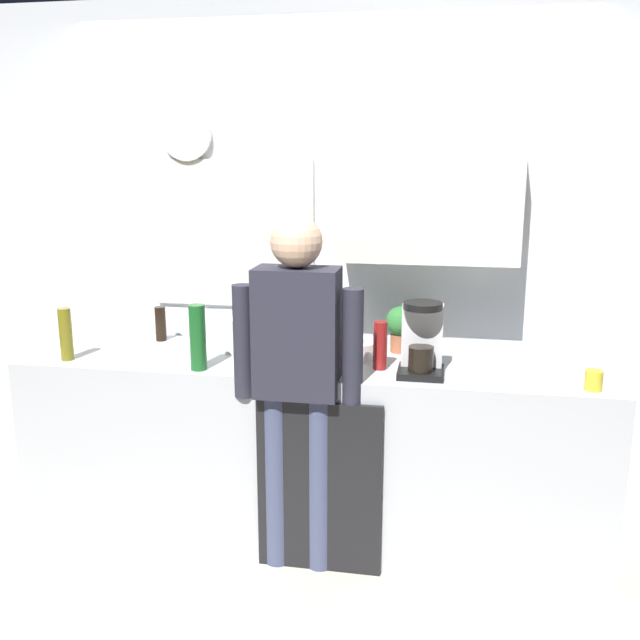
{
  "coord_description": "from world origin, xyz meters",
  "views": [
    {
      "loc": [
        0.62,
        -2.84,
        1.84
      ],
      "look_at": [
        0.05,
        0.25,
        1.1
      ],
      "focal_mm": 39.39,
      "sensor_mm": 36.0,
      "label": 1
    }
  ],
  "objects_px": {
    "dish_soap": "(284,334)",
    "person_at_sink": "(297,367)",
    "bottle_dark_sauce": "(161,324)",
    "mixing_bowl": "(354,349)",
    "potted_plant": "(401,326)",
    "storage_canister": "(237,335)",
    "bottle_green_wine": "(198,337)",
    "cup_yellow_cup": "(594,380)",
    "bottle_olive_oil": "(66,334)",
    "coffee_maker": "(422,342)",
    "bottle_red_vinegar": "(380,345)"
  },
  "relations": [
    {
      "from": "person_at_sink",
      "to": "cup_yellow_cup",
      "type": "bearing_deg",
      "value": 1.06
    },
    {
      "from": "dish_soap",
      "to": "person_at_sink",
      "type": "xyz_separation_m",
      "value": [
        0.17,
        -0.46,
        -0.02
      ]
    },
    {
      "from": "potted_plant",
      "to": "person_at_sink",
      "type": "relative_size",
      "value": 0.14
    },
    {
      "from": "mixing_bowl",
      "to": "person_at_sink",
      "type": "bearing_deg",
      "value": -116.43
    },
    {
      "from": "storage_canister",
      "to": "bottle_red_vinegar",
      "type": "bearing_deg",
      "value": -12.19
    },
    {
      "from": "coffee_maker",
      "to": "dish_soap",
      "type": "bearing_deg",
      "value": 158.28
    },
    {
      "from": "person_at_sink",
      "to": "bottle_red_vinegar",
      "type": "bearing_deg",
      "value": 30.33
    },
    {
      "from": "cup_yellow_cup",
      "to": "bottle_green_wine",
      "type": "bearing_deg",
      "value": -179.25
    },
    {
      "from": "bottle_dark_sauce",
      "to": "storage_canister",
      "type": "relative_size",
      "value": 1.06
    },
    {
      "from": "coffee_maker",
      "to": "dish_soap",
      "type": "distance_m",
      "value": 0.75
    },
    {
      "from": "cup_yellow_cup",
      "to": "mixing_bowl",
      "type": "height_order",
      "value": "cup_yellow_cup"
    },
    {
      "from": "bottle_green_wine",
      "to": "cup_yellow_cup",
      "type": "distance_m",
      "value": 1.71
    },
    {
      "from": "coffee_maker",
      "to": "dish_soap",
      "type": "relative_size",
      "value": 1.83
    },
    {
      "from": "coffee_maker",
      "to": "bottle_dark_sauce",
      "type": "height_order",
      "value": "coffee_maker"
    },
    {
      "from": "potted_plant",
      "to": "storage_canister",
      "type": "distance_m",
      "value": 0.81
    },
    {
      "from": "bottle_dark_sauce",
      "to": "person_at_sink",
      "type": "bearing_deg",
      "value": -31.33
    },
    {
      "from": "coffee_maker",
      "to": "potted_plant",
      "type": "bearing_deg",
      "value": 108.72
    },
    {
      "from": "bottle_red_vinegar",
      "to": "dish_soap",
      "type": "relative_size",
      "value": 1.22
    },
    {
      "from": "bottle_olive_oil",
      "to": "mixing_bowl",
      "type": "xyz_separation_m",
      "value": [
        1.34,
        0.3,
        -0.08
      ]
    },
    {
      "from": "dish_soap",
      "to": "mixing_bowl",
      "type": "bearing_deg",
      "value": -9.63
    },
    {
      "from": "coffee_maker",
      "to": "bottle_green_wine",
      "type": "bearing_deg",
      "value": -173.13
    },
    {
      "from": "potted_plant",
      "to": "storage_canister",
      "type": "relative_size",
      "value": 1.35
    },
    {
      "from": "cup_yellow_cup",
      "to": "mixing_bowl",
      "type": "distance_m",
      "value": 1.09
    },
    {
      "from": "bottle_red_vinegar",
      "to": "potted_plant",
      "type": "height_order",
      "value": "potted_plant"
    },
    {
      "from": "bottle_olive_oil",
      "to": "bottle_dark_sauce",
      "type": "distance_m",
      "value": 0.51
    },
    {
      "from": "bottle_dark_sauce",
      "to": "dish_soap",
      "type": "xyz_separation_m",
      "value": [
        0.68,
        -0.06,
        -0.01
      ]
    },
    {
      "from": "bottle_dark_sauce",
      "to": "person_at_sink",
      "type": "distance_m",
      "value": 0.99
    },
    {
      "from": "bottle_olive_oil",
      "to": "coffee_maker",
      "type": "bearing_deg",
      "value": 2.89
    },
    {
      "from": "bottle_green_wine",
      "to": "bottle_dark_sauce",
      "type": "bearing_deg",
      "value": 129.43
    },
    {
      "from": "potted_plant",
      "to": "bottle_olive_oil",
      "type": "bearing_deg",
      "value": -164.63
    },
    {
      "from": "bottle_green_wine",
      "to": "potted_plant",
      "type": "height_order",
      "value": "bottle_green_wine"
    },
    {
      "from": "mixing_bowl",
      "to": "person_at_sink",
      "type": "height_order",
      "value": "person_at_sink"
    },
    {
      "from": "bottle_green_wine",
      "to": "dish_soap",
      "type": "bearing_deg",
      "value": 52.49
    },
    {
      "from": "dish_soap",
      "to": "coffee_maker",
      "type": "bearing_deg",
      "value": -21.72
    },
    {
      "from": "cup_yellow_cup",
      "to": "dish_soap",
      "type": "distance_m",
      "value": 1.45
    },
    {
      "from": "coffee_maker",
      "to": "bottle_olive_oil",
      "type": "bearing_deg",
      "value": -177.11
    },
    {
      "from": "coffee_maker",
      "to": "dish_soap",
      "type": "height_order",
      "value": "coffee_maker"
    },
    {
      "from": "bottle_olive_oil",
      "to": "person_at_sink",
      "type": "relative_size",
      "value": 0.16
    },
    {
      "from": "bottle_dark_sauce",
      "to": "mixing_bowl",
      "type": "relative_size",
      "value": 0.82
    },
    {
      "from": "dish_soap",
      "to": "person_at_sink",
      "type": "relative_size",
      "value": 0.11
    },
    {
      "from": "potted_plant",
      "to": "dish_soap",
      "type": "distance_m",
      "value": 0.58
    },
    {
      "from": "potted_plant",
      "to": "bottle_red_vinegar",
      "type": "bearing_deg",
      "value": -103.37
    },
    {
      "from": "coffee_maker",
      "to": "cup_yellow_cup",
      "type": "height_order",
      "value": "coffee_maker"
    },
    {
      "from": "bottle_olive_oil",
      "to": "person_at_sink",
      "type": "height_order",
      "value": "person_at_sink"
    },
    {
      "from": "bottle_red_vinegar",
      "to": "person_at_sink",
      "type": "relative_size",
      "value": 0.14
    },
    {
      "from": "bottle_red_vinegar",
      "to": "mixing_bowl",
      "type": "height_order",
      "value": "bottle_red_vinegar"
    },
    {
      "from": "bottle_dark_sauce",
      "to": "storage_canister",
      "type": "height_order",
      "value": "bottle_dark_sauce"
    },
    {
      "from": "coffee_maker",
      "to": "person_at_sink",
      "type": "height_order",
      "value": "person_at_sink"
    },
    {
      "from": "storage_canister",
      "to": "coffee_maker",
      "type": "bearing_deg",
      "value": -12.08
    },
    {
      "from": "mixing_bowl",
      "to": "potted_plant",
      "type": "xyz_separation_m",
      "value": [
        0.21,
        0.13,
        0.09
      ]
    }
  ]
}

